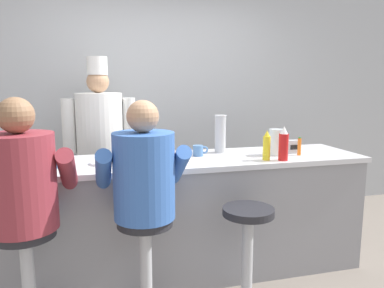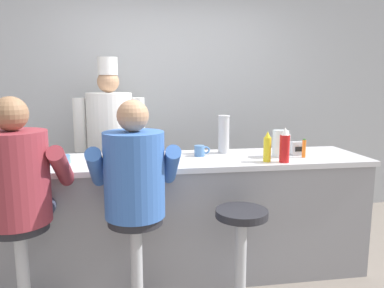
{
  "view_description": "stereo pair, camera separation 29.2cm",
  "coord_description": "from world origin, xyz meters",
  "px_view_note": "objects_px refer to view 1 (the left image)",
  "views": [
    {
      "loc": [
        -0.71,
        -2.47,
        1.55
      ],
      "look_at": [
        0.03,
        0.32,
        1.07
      ],
      "focal_mm": 35.0,
      "sensor_mm": 36.0,
      "label": 1
    },
    {
      "loc": [
        -0.42,
        -2.53,
        1.55
      ],
      "look_at": [
        0.03,
        0.32,
        1.07
      ],
      "focal_mm": 35.0,
      "sensor_mm": 36.0,
      "label": 2
    }
  ],
  "objects_px": {
    "cup_stack_steel": "(220,134)",
    "breakfast_plate": "(105,162)",
    "coffee_mug_blue": "(199,151)",
    "diner_seated_blue": "(144,184)",
    "coffee_mug_tan": "(135,157)",
    "hot_sauce_bottle_orange": "(299,146)",
    "cereal_bowl": "(58,162)",
    "water_pitcher_clear": "(277,142)",
    "mustard_bottle_yellow": "(267,146)",
    "empty_stool_round": "(248,241)",
    "napkin_dispenser_chrome": "(292,147)",
    "cook_in_whites_near": "(100,141)",
    "ketchup_bottle_red": "(283,144)",
    "diner_seated_maroon": "(23,190)"
  },
  "relations": [
    {
      "from": "napkin_dispenser_chrome",
      "to": "coffee_mug_blue",
      "type": "bearing_deg",
      "value": 174.21
    },
    {
      "from": "diner_seated_blue",
      "to": "empty_stool_round",
      "type": "relative_size",
      "value": 2.03
    },
    {
      "from": "ketchup_bottle_red",
      "to": "diner_seated_maroon",
      "type": "relative_size",
      "value": 0.18
    },
    {
      "from": "cereal_bowl",
      "to": "empty_stool_round",
      "type": "height_order",
      "value": "cereal_bowl"
    },
    {
      "from": "mustard_bottle_yellow",
      "to": "cereal_bowl",
      "type": "xyz_separation_m",
      "value": [
        -1.55,
        0.18,
        -0.08
      ]
    },
    {
      "from": "diner_seated_maroon",
      "to": "empty_stool_round",
      "type": "relative_size",
      "value": 2.06
    },
    {
      "from": "diner_seated_maroon",
      "to": "cook_in_whites_near",
      "type": "relative_size",
      "value": 0.82
    },
    {
      "from": "cereal_bowl",
      "to": "coffee_mug_tan",
      "type": "distance_m",
      "value": 0.56
    },
    {
      "from": "coffee_mug_blue",
      "to": "cook_in_whites_near",
      "type": "distance_m",
      "value": 1.13
    },
    {
      "from": "breakfast_plate",
      "to": "diner_seated_blue",
      "type": "bearing_deg",
      "value": -67.53
    },
    {
      "from": "water_pitcher_clear",
      "to": "cup_stack_steel",
      "type": "relative_size",
      "value": 0.67
    },
    {
      "from": "coffee_mug_blue",
      "to": "cook_in_whites_near",
      "type": "bearing_deg",
      "value": 132.55
    },
    {
      "from": "hot_sauce_bottle_orange",
      "to": "cup_stack_steel",
      "type": "height_order",
      "value": "cup_stack_steel"
    },
    {
      "from": "cereal_bowl",
      "to": "diner_seated_blue",
      "type": "height_order",
      "value": "diner_seated_blue"
    },
    {
      "from": "cup_stack_steel",
      "to": "breakfast_plate",
      "type": "bearing_deg",
      "value": -167.97
    },
    {
      "from": "hot_sauce_bottle_orange",
      "to": "coffee_mug_blue",
      "type": "bearing_deg",
      "value": 167.31
    },
    {
      "from": "water_pitcher_clear",
      "to": "napkin_dispenser_chrome",
      "type": "xyz_separation_m",
      "value": [
        0.17,
        0.04,
        -0.05
      ]
    },
    {
      "from": "napkin_dispenser_chrome",
      "to": "cook_in_whites_near",
      "type": "relative_size",
      "value": 0.06
    },
    {
      "from": "empty_stool_round",
      "to": "coffee_mug_blue",
      "type": "bearing_deg",
      "value": 103.76
    },
    {
      "from": "diner_seated_maroon",
      "to": "napkin_dispenser_chrome",
      "type": "bearing_deg",
      "value": 15.07
    },
    {
      "from": "napkin_dispenser_chrome",
      "to": "diner_seated_blue",
      "type": "bearing_deg",
      "value": -157.69
    },
    {
      "from": "breakfast_plate",
      "to": "diner_seated_maroon",
      "type": "distance_m",
      "value": 0.71
    },
    {
      "from": "cereal_bowl",
      "to": "hot_sauce_bottle_orange",
      "type": "bearing_deg",
      "value": -2.3
    },
    {
      "from": "breakfast_plate",
      "to": "diner_seated_blue",
      "type": "xyz_separation_m",
      "value": [
        0.22,
        -0.53,
        -0.04
      ]
    },
    {
      "from": "diner_seated_blue",
      "to": "coffee_mug_tan",
      "type": "bearing_deg",
      "value": 88.93
    },
    {
      "from": "cereal_bowl",
      "to": "diner_seated_blue",
      "type": "distance_m",
      "value": 0.76
    },
    {
      "from": "ketchup_bottle_red",
      "to": "hot_sauce_bottle_orange",
      "type": "distance_m",
      "value": 0.28
    },
    {
      "from": "mustard_bottle_yellow",
      "to": "empty_stool_round",
      "type": "height_order",
      "value": "mustard_bottle_yellow"
    },
    {
      "from": "diner_seated_blue",
      "to": "cook_in_whites_near",
      "type": "height_order",
      "value": "cook_in_whites_near"
    },
    {
      "from": "ketchup_bottle_red",
      "to": "coffee_mug_tan",
      "type": "height_order",
      "value": "ketchup_bottle_red"
    },
    {
      "from": "breakfast_plate",
      "to": "coffee_mug_blue",
      "type": "height_order",
      "value": "coffee_mug_blue"
    },
    {
      "from": "coffee_mug_tan",
      "to": "diner_seated_blue",
      "type": "height_order",
      "value": "diner_seated_blue"
    },
    {
      "from": "mustard_bottle_yellow",
      "to": "hot_sauce_bottle_orange",
      "type": "height_order",
      "value": "mustard_bottle_yellow"
    },
    {
      "from": "mustard_bottle_yellow",
      "to": "hot_sauce_bottle_orange",
      "type": "bearing_deg",
      "value": 17.08
    },
    {
      "from": "coffee_mug_tan",
      "to": "water_pitcher_clear",
      "type": "bearing_deg",
      "value": -1.12
    },
    {
      "from": "ketchup_bottle_red",
      "to": "water_pitcher_clear",
      "type": "relative_size",
      "value": 1.24
    },
    {
      "from": "breakfast_plate",
      "to": "coffee_mug_blue",
      "type": "distance_m",
      "value": 0.76
    },
    {
      "from": "water_pitcher_clear",
      "to": "diner_seated_blue",
      "type": "bearing_deg",
      "value": -156.62
    },
    {
      "from": "cereal_bowl",
      "to": "napkin_dispenser_chrome",
      "type": "relative_size",
      "value": 1.3
    },
    {
      "from": "water_pitcher_clear",
      "to": "diner_seated_blue",
      "type": "height_order",
      "value": "diner_seated_blue"
    },
    {
      "from": "diner_seated_blue",
      "to": "cup_stack_steel",
      "type": "bearing_deg",
      "value": 44.08
    },
    {
      "from": "cereal_bowl",
      "to": "cook_in_whites_near",
      "type": "height_order",
      "value": "cook_in_whites_near"
    },
    {
      "from": "cup_stack_steel",
      "to": "mustard_bottle_yellow",
      "type": "bearing_deg",
      "value": -58.02
    },
    {
      "from": "napkin_dispenser_chrome",
      "to": "diner_seated_maroon",
      "type": "relative_size",
      "value": 0.08
    },
    {
      "from": "coffee_mug_blue",
      "to": "napkin_dispenser_chrome",
      "type": "height_order",
      "value": "napkin_dispenser_chrome"
    },
    {
      "from": "hot_sauce_bottle_orange",
      "to": "cereal_bowl",
      "type": "distance_m",
      "value": 1.9
    },
    {
      "from": "diner_seated_blue",
      "to": "cook_in_whites_near",
      "type": "xyz_separation_m",
      "value": [
        -0.23,
        1.47,
        0.06
      ]
    },
    {
      "from": "cereal_bowl",
      "to": "coffee_mug_blue",
      "type": "distance_m",
      "value": 1.09
    },
    {
      "from": "breakfast_plate",
      "to": "cook_in_whites_near",
      "type": "relative_size",
      "value": 0.12
    },
    {
      "from": "coffee_mug_tan",
      "to": "breakfast_plate",
      "type": "bearing_deg",
      "value": -178.85
    }
  ]
}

